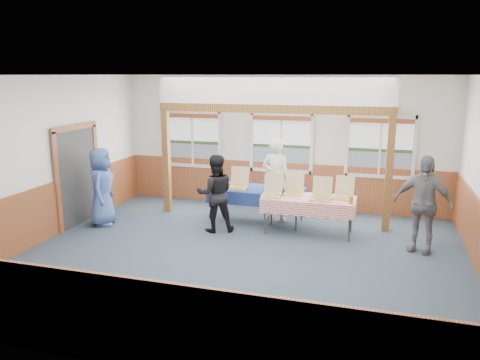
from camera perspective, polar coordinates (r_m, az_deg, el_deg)
name	(u,v)px	position (r m, az deg, el deg)	size (l,w,h in m)	color
floor	(241,257)	(8.52, 0.09, -9.36)	(8.00, 8.00, 0.00)	#2B3946
ceiling	(241,75)	(7.90, 0.10, 12.68)	(8.00, 8.00, 0.00)	white
wall_back	(282,142)	(11.41, 5.09, 4.60)	(8.00, 8.00, 0.00)	silver
wall_front	(144,235)	(4.92, -11.59, -6.63)	(8.00, 8.00, 0.00)	silver
wall_left	(45,158)	(9.94, -22.63, 2.45)	(8.00, 8.00, 0.00)	silver
wainscot_back	(280,185)	(11.58, 4.96, -0.57)	(7.98, 0.05, 1.10)	brown
wainscot_front	(150,327)	(5.37, -10.94, -17.17)	(7.98, 0.05, 1.10)	brown
wainscot_left	(51,210)	(10.15, -22.02, -3.39)	(0.05, 6.98, 1.10)	brown
cased_opening	(77,176)	(10.72, -19.22, 0.41)	(0.06, 1.30, 2.10)	#313131
window_left	(193,136)	(12.02, -5.80, 5.38)	(1.56, 0.10, 1.46)	silver
window_mid	(281,139)	(11.36, 5.05, 4.96)	(1.56, 0.10, 1.46)	silver
window_right	(380,143)	(11.14, 16.75, 4.32)	(1.56, 0.10, 1.46)	silver
post_left	(167,162)	(11.13, -8.94, 2.20)	(0.15, 0.15, 2.40)	#582C13
post_right	(389,174)	(10.08, 17.70, 0.65)	(0.15, 0.15, 2.40)	#582C13
cross_beam	(271,109)	(10.15, 3.81, 8.66)	(5.15, 0.18, 0.18)	#582C13
table_left	(257,191)	(10.31, 2.08, -1.30)	(2.13, 1.07, 0.76)	#313131
table_right	(309,200)	(9.65, 8.39, -2.45)	(2.04, 1.55, 0.76)	#313131
pizza_box_a	(238,185)	(10.29, -0.24, -0.65)	(0.44, 0.52, 0.44)	#C9B486
pizza_box_b	(274,185)	(10.36, 4.17, -0.60)	(0.41, 0.48, 0.41)	#C9B486
pizza_box_c	(272,193)	(9.66, 3.91, -1.58)	(0.41, 0.49, 0.42)	#C9B486
pizza_box_d	(294,191)	(9.86, 6.55, -1.34)	(0.41, 0.49, 0.42)	#C9B486
pizza_box_e	(321,196)	(9.52, 9.84, -1.96)	(0.40, 0.49, 0.43)	#C9B486
pizza_box_f	(342,195)	(9.70, 12.38, -1.80)	(0.45, 0.53, 0.42)	#C9B486
veggie_tray	(225,185)	(10.50, -1.88, -0.58)	(0.38, 0.38, 0.09)	black
drink_glass	(351,200)	(9.30, 13.38, -2.40)	(0.07, 0.07, 0.15)	olive
woman_white	(276,179)	(10.40, 4.43, 0.07)	(0.68, 0.45, 1.86)	silver
woman_black	(215,193)	(9.67, -3.03, -1.64)	(0.79, 0.61, 1.62)	black
man_blue	(102,187)	(10.49, -16.52, -0.80)	(0.83, 0.54, 1.69)	#3E5A9C
person_grey	(423,204)	(9.17, 21.40, -2.72)	(1.06, 0.44, 1.80)	slate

